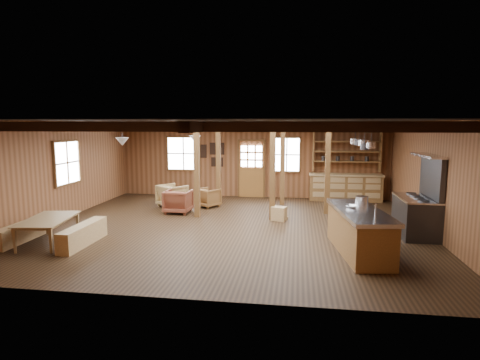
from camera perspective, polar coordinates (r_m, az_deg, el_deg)
The scene contains 22 objects.
room at distance 10.50m, azimuth -1.16°, elevation 0.74°, with size 10.04×9.04×2.84m.
ceiling_joists at distance 10.59m, azimuth -1.02°, elevation 7.75°, with size 9.80×8.82×0.18m.
timber_posts at distance 12.48m, azimuth 2.76°, elevation 1.90°, with size 3.95×2.35×2.80m.
back_door at distance 14.94m, azimuth 1.63°, elevation 0.91°, with size 1.02×0.08×2.15m.
window_back_left at distance 15.39m, azimuth -8.03°, elevation 3.74°, with size 1.32×0.06×1.32m.
window_back_right at distance 14.79m, azimuth 6.67°, elevation 3.59°, with size 1.02×0.06×1.32m.
window_left at distance 12.72m, azimuth -23.41°, elevation 2.27°, with size 0.14×1.24×1.32m.
notice_boards at distance 15.12m, azimuth -4.02°, elevation 3.87°, with size 1.08×0.03×0.90m.
back_counter at distance 14.74m, azimuth 14.76°, elevation -0.55°, with size 2.55×0.60×2.45m.
pendant_lamps at distance 11.96m, azimuth -11.12°, elevation 5.58°, with size 1.86×2.36×0.66m.
pot_rack at distance 10.79m, azimuth 16.73°, elevation 5.24°, with size 0.32×3.00×0.45m.
kitchen_island at distance 8.90m, azimuth 16.58°, elevation -6.98°, with size 1.23×2.60×1.20m.
step_stool at distance 11.46m, azimuth 5.56°, elevation -4.78°, with size 0.44×0.32×0.40m, color olive.
commercial_range at distance 10.75m, azimuth 24.01°, elevation -3.88°, with size 0.83×1.62×2.00m.
dining_table at distance 10.24m, azimuth -25.40°, elevation -6.55°, with size 1.66×0.92×0.58m, color olive.
bench_wall at distance 10.69m, azimuth -28.75°, elevation -6.60°, with size 0.29×1.56×0.43m, color olive.
bench_aisle at distance 9.84m, azimuth -21.43°, elevation -7.25°, with size 0.32×1.69×0.47m, color olive.
armchair_a at distance 12.47m, azimuth -8.79°, elevation -3.03°, with size 0.77×0.79×0.72m, color brown.
armchair_b at distance 13.28m, azimuth -4.59°, elevation -2.49°, with size 0.67×0.69×0.62m, color brown.
armchair_c at distance 13.47m, azimuth -9.60°, elevation -2.18°, with size 0.79×0.81×0.74m, color olive.
counter_pot at distance 9.45m, azimuth 16.94°, elevation -2.73°, with size 0.28×0.28×0.17m, color silver.
bowl at distance 8.94m, azimuth 15.58°, elevation -3.64°, with size 0.24×0.24×0.06m, color silver.
Camera 1 is at (1.70, -10.28, 2.73)m, focal length 30.00 mm.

